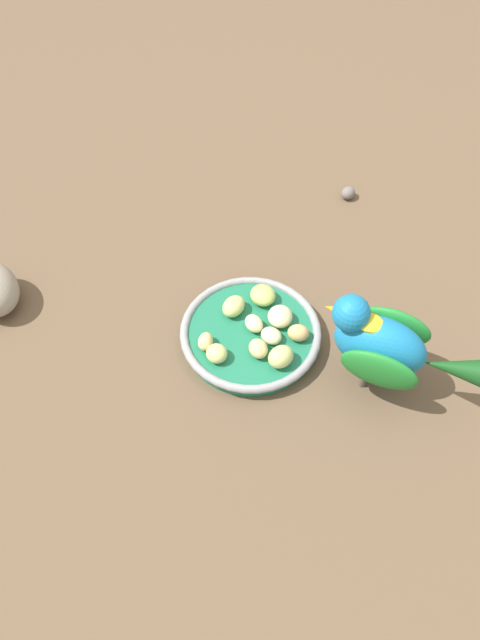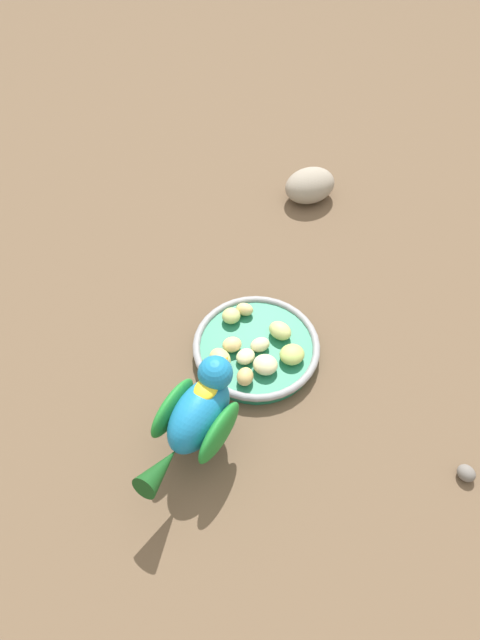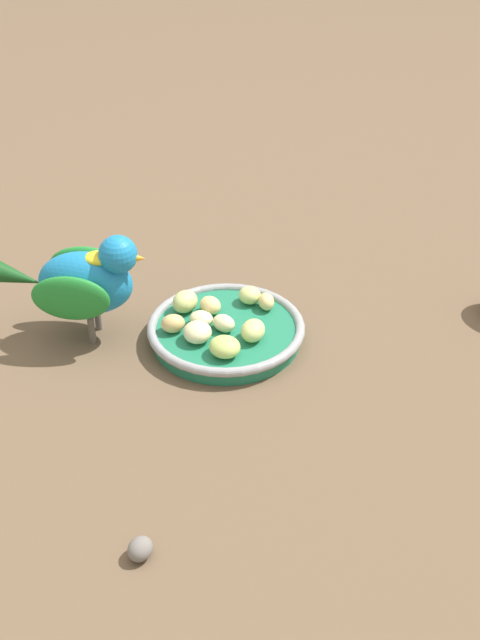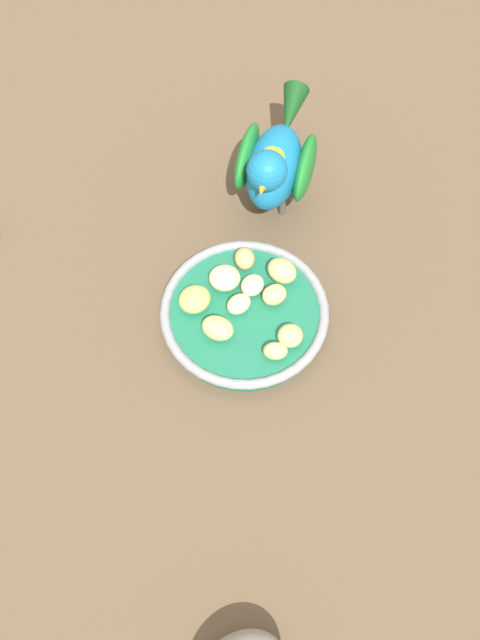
{
  "view_description": "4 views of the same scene",
  "coord_description": "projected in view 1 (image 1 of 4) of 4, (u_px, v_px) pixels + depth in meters",
  "views": [
    {
      "loc": [
        0.38,
        -0.16,
        0.61
      ],
      "look_at": [
        -0.03,
        -0.03,
        0.05
      ],
      "focal_mm": 31.88,
      "sensor_mm": 36.0,
      "label": 1
    },
    {
      "loc": [
        0.09,
        0.46,
        0.73
      ],
      "look_at": [
        -0.01,
        -0.04,
        0.06
      ],
      "focal_mm": 34.04,
      "sensor_mm": 36.0,
      "label": 2
    },
    {
      "loc": [
        -0.66,
        0.4,
        0.54
      ],
      "look_at": [
        -0.05,
        -0.02,
        0.04
      ],
      "focal_mm": 45.16,
      "sensor_mm": 36.0,
      "label": 3
    },
    {
      "loc": [
        -0.19,
        -0.34,
        0.65
      ],
      "look_at": [
        -0.04,
        -0.04,
        0.04
      ],
      "focal_mm": 38.17,
      "sensor_mm": 36.0,
      "label": 4
    }
  ],
  "objects": [
    {
      "name": "ground_plane",
      "position": [
        272.0,
        352.0,
        0.73
      ],
      "size": [
        4.0,
        4.0,
        0.0
      ],
      "primitive_type": "plane",
      "color": "brown"
    },
    {
      "name": "feeding_bowl",
      "position": [
        250.0,
        334.0,
        0.73
      ],
      "size": [
        0.18,
        0.18,
        0.02
      ],
      "color": "#1E7251",
      "rests_on": "ground_plane"
    },
    {
      "name": "apple_piece_0",
      "position": [
        254.0,
        324.0,
        0.73
      ],
      "size": [
        0.03,
        0.03,
        0.02
      ],
      "primitive_type": "ellipsoid",
      "rotation": [
        0.0,
        0.0,
        0.22
      ],
      "color": "beige",
      "rests_on": "feeding_bowl"
    },
    {
      "name": "apple_piece_1",
      "position": [
        263.0,
        295.0,
        0.75
      ],
      "size": [
        0.04,
        0.04,
        0.02
      ],
      "primitive_type": "ellipsoid",
      "rotation": [
        0.0,
        0.0,
        0.28
      ],
      "color": "#B2CC66",
      "rests_on": "feeding_bowl"
    },
    {
      "name": "apple_piece_2",
      "position": [
        217.0,
        355.0,
        0.7
      ],
      "size": [
        0.03,
        0.03,
        0.02
      ],
      "primitive_type": "ellipsoid",
      "rotation": [
        0.0,
        0.0,
        0.24
      ],
      "color": "#C6D17A",
      "rests_on": "feeding_bowl"
    },
    {
      "name": "apple_piece_3",
      "position": [
        205.0,
        342.0,
        0.71
      ],
      "size": [
        0.03,
        0.03,
        0.02
      ],
      "primitive_type": "ellipsoid",
      "rotation": [
        0.0,
        0.0,
        5.82
      ],
      "color": "#E5C67F",
      "rests_on": "feeding_bowl"
    },
    {
      "name": "apple_piece_4",
      "position": [
        271.0,
        336.0,
        0.71
      ],
      "size": [
        0.04,
        0.03,
        0.02
      ],
      "primitive_type": "ellipsoid",
      "rotation": [
        0.0,
        0.0,
        3.66
      ],
      "color": "beige",
      "rests_on": "feeding_bowl"
    },
    {
      "name": "apple_piece_5",
      "position": [
        279.0,
        357.0,
        0.69
      ],
      "size": [
        0.04,
        0.04,
        0.03
      ],
      "primitive_type": "ellipsoid",
      "rotation": [
        0.0,
        0.0,
        1.99
      ],
      "color": "#C6D17A",
      "rests_on": "feeding_bowl"
    },
    {
      "name": "apple_piece_6",
      "position": [
        258.0,
        349.0,
        0.7
      ],
      "size": [
        0.03,
        0.03,
        0.02
      ],
      "primitive_type": "ellipsoid",
      "rotation": [
        0.0,
        0.0,
        0.1
      ],
      "color": "#E5C67F",
      "rests_on": "feeding_bowl"
    },
    {
      "name": "apple_piece_7",
      "position": [
        234.0,
        306.0,
        0.74
      ],
      "size": [
        0.04,
        0.04,
        0.02
      ],
      "primitive_type": "ellipsoid",
      "rotation": [
        0.0,
        0.0,
        2.26
      ],
      "color": "#C6D17A",
      "rests_on": "feeding_bowl"
    },
    {
      "name": "apple_piece_8",
      "position": [
        298.0,
        333.0,
        0.71
      ],
      "size": [
        0.03,
        0.03,
        0.02
      ],
      "primitive_type": "ellipsoid",
      "rotation": [
        0.0,
        0.0,
        1.17
      ],
      "color": "tan",
      "rests_on": "feeding_bowl"
    },
    {
      "name": "apple_piece_9",
      "position": [
        280.0,
        316.0,
        0.73
      ],
      "size": [
        0.05,
        0.04,
        0.02
      ],
      "primitive_type": "ellipsoid",
      "rotation": [
        0.0,
        0.0,
        2.67
      ],
      "color": "beige",
      "rests_on": "feeding_bowl"
    },
    {
      "name": "parrot",
      "position": [
        383.0,
        344.0,
        0.65
      ],
      "size": [
        0.15,
        0.16,
        0.13
      ],
      "rotation": [
        0.0,
        0.0,
        -2.28
      ],
      "color": "#59544C",
      "rests_on": "ground_plane"
    },
    {
      "name": "pebble_0",
      "position": [
        348.0,
        193.0,
        0.9
      ],
      "size": [
        0.03,
        0.03,
        0.02
      ],
      "primitive_type": "ellipsoid",
      "rotation": [
        0.0,
        0.0,
        5.24
      ],
      "color": "slate",
      "rests_on": "ground_plane"
    }
  ]
}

